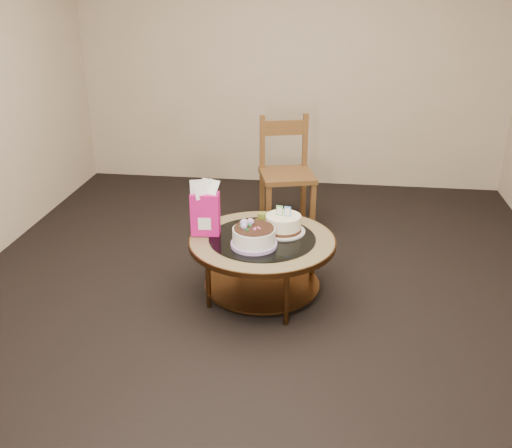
# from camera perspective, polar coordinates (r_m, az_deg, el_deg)

# --- Properties ---
(ground) EXTENTS (5.00, 5.00, 0.00)m
(ground) POSITION_cam_1_polar(r_m,az_deg,el_deg) (4.15, 0.60, -7.14)
(ground) COLOR black
(ground) RESTS_ON ground
(room_walls) EXTENTS (4.52, 5.02, 2.61)m
(room_walls) POSITION_cam_1_polar(r_m,az_deg,el_deg) (3.61, 0.71, 14.39)
(room_walls) COLOR beige
(room_walls) RESTS_ON ground
(coffee_table) EXTENTS (1.02, 1.02, 0.46)m
(coffee_table) POSITION_cam_1_polar(r_m,az_deg,el_deg) (3.97, 0.62, -2.45)
(coffee_table) COLOR #533217
(coffee_table) RESTS_ON ground
(decorated_cake) EXTENTS (0.31, 0.31, 0.18)m
(decorated_cake) POSITION_cam_1_polar(r_m,az_deg,el_deg) (3.80, -0.23, -1.37)
(decorated_cake) COLOR #B696D5
(decorated_cake) RESTS_ON coffee_table
(cream_cake) EXTENTS (0.31, 0.31, 0.20)m
(cream_cake) POSITION_cam_1_polar(r_m,az_deg,el_deg) (4.00, 2.75, -0.01)
(cream_cake) COLOR silver
(cream_cake) RESTS_ON coffee_table
(gift_bag) EXTENTS (0.20, 0.15, 0.39)m
(gift_bag) POSITION_cam_1_polar(r_m,az_deg,el_deg) (3.94, -5.11, 1.59)
(gift_bag) COLOR #E1158E
(gift_bag) RESTS_ON coffee_table
(pillar_candle) EXTENTS (0.13, 0.13, 0.10)m
(pillar_candle) POSITION_cam_1_polar(r_m,az_deg,el_deg) (4.14, 0.62, 0.40)
(pillar_candle) COLOR #D2B256
(pillar_candle) RESTS_ON coffee_table
(dining_chair) EXTENTS (0.56, 0.56, 0.99)m
(dining_chair) POSITION_cam_1_polar(r_m,az_deg,el_deg) (5.12, 3.05, 5.17)
(dining_chair) COLOR brown
(dining_chair) RESTS_ON ground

